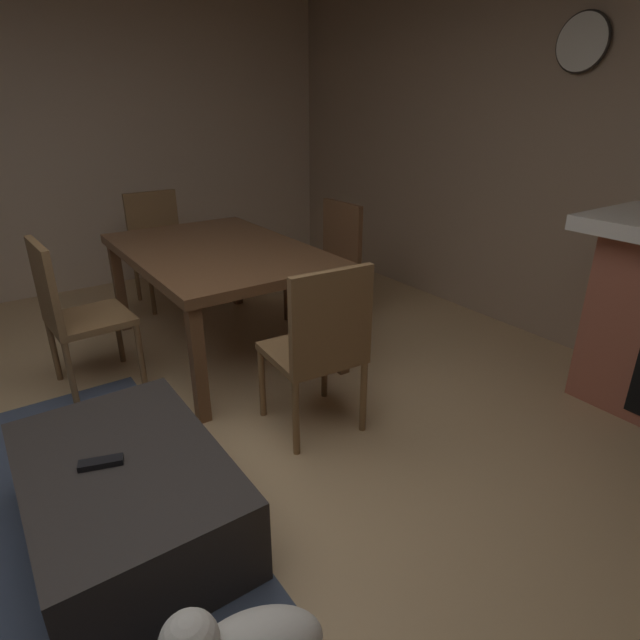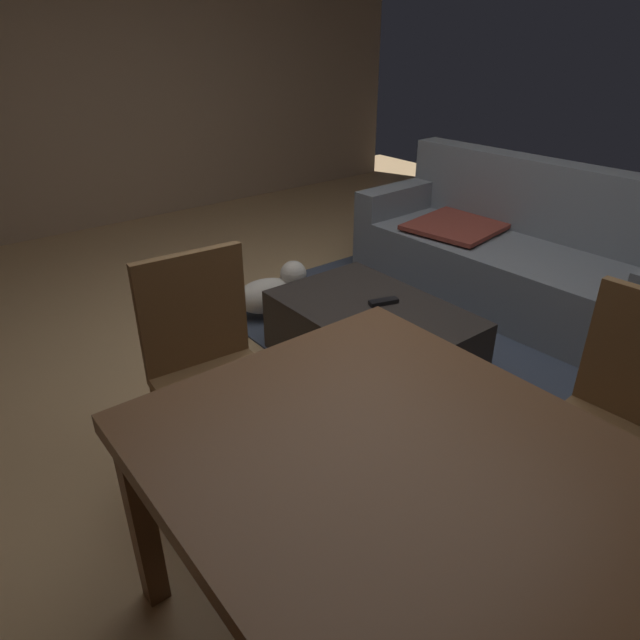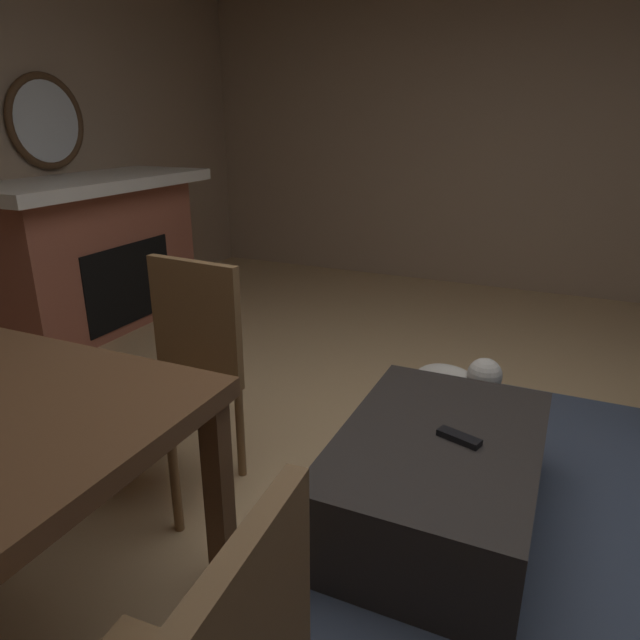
% 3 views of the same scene
% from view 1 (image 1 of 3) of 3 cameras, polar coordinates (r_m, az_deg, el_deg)
% --- Properties ---
extents(floor, '(8.15, 8.15, 0.00)m').
position_cam_1_polar(floor, '(2.40, -17.83, -21.25)').
color(floor, tan).
extents(wall_back_fireplace_side, '(7.19, 0.12, 2.72)m').
position_cam_1_polar(wall_back_fireplace_side, '(3.84, 29.75, 16.13)').
color(wall_back_fireplace_side, '#9E846B').
rests_on(wall_back_fireplace_side, ground).
extents(ottoman_coffee_table, '(1.06, 0.71, 0.37)m').
position_cam_1_polar(ottoman_coffee_table, '(2.30, -20.50, -17.89)').
color(ottoman_coffee_table, '#2D2826').
rests_on(ottoman_coffee_table, ground).
extents(tv_remote, '(0.10, 0.17, 0.02)m').
position_cam_1_polar(tv_remote, '(2.18, -23.06, -14.31)').
color(tv_remote, black).
rests_on(tv_remote, ottoman_coffee_table).
extents(dining_table, '(1.64, 1.08, 0.74)m').
position_cam_1_polar(dining_table, '(3.52, -11.28, 6.73)').
color(dining_table, brown).
rests_on(dining_table, ground).
extents(dining_chair_south, '(0.45, 0.45, 0.93)m').
position_cam_1_polar(dining_chair_south, '(4.01, 1.17, 7.02)').
color(dining_chair_south, brown).
rests_on(dining_chair_south, ground).
extents(dining_chair_west, '(0.47, 0.47, 0.93)m').
position_cam_1_polar(dining_chair_west, '(2.57, 0.02, -2.50)').
color(dining_chair_west, brown).
rests_on(dining_chair_west, ground).
extents(dining_chair_north, '(0.46, 0.46, 0.93)m').
position_cam_1_polar(dining_chair_north, '(3.33, -25.80, 1.18)').
color(dining_chair_north, brown).
rests_on(dining_chair_north, ground).
extents(dining_chair_east, '(0.44, 0.44, 0.93)m').
position_cam_1_polar(dining_chair_east, '(4.66, -17.35, 8.28)').
color(dining_chair_east, brown).
rests_on(dining_chair_east, ground).
extents(wall_clock, '(0.35, 0.03, 0.35)m').
position_cam_1_polar(wall_clock, '(3.90, 27.02, 25.68)').
color(wall_clock, silver).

